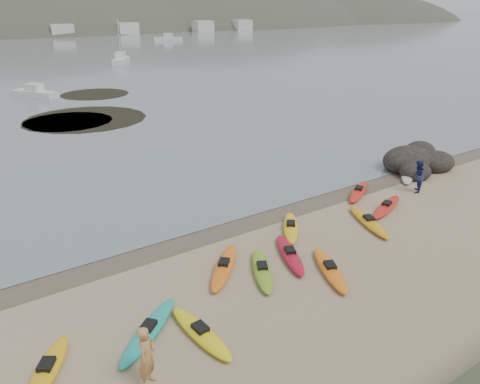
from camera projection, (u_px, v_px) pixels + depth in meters
ground at (240, 219)px, 23.66m from camera, size 600.00×600.00×0.00m
wet_sand at (243, 221)px, 23.43m from camera, size 60.00×60.00×0.00m
kayaks at (297, 247)px, 20.60m from camera, size 25.28×8.55×0.34m
person_west at (147, 357)px, 13.08m from camera, size 0.84×0.82×1.95m
person_east at (418, 177)px, 26.76m from camera, size 1.16×1.09×1.89m
rock_cluster at (416, 165)px, 30.92m from camera, size 5.37×3.96×1.86m
kelp_mats at (84, 112)px, 46.79m from camera, size 14.69×21.75×0.04m
moored_boats at (1, 60)px, 85.60m from camera, size 97.64×76.00×1.17m
far_hills at (57, 69)px, 198.39m from camera, size 550.00×135.00×80.00m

